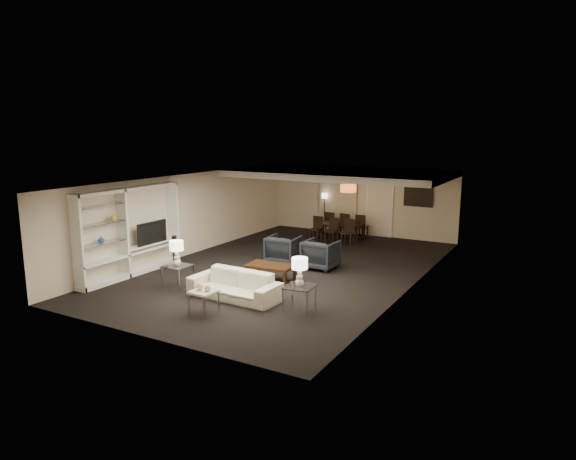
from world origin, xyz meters
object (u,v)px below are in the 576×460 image
Objects in this scene: pendant_light at (348,188)px; chair_fl at (331,223)px; chair_fm at (346,224)px; floor_lamp at (324,213)px; sofa at (234,285)px; vase_amber at (113,217)px; television at (149,232)px; dining_table at (339,231)px; vase_blue at (101,240)px; table_lamp_left at (177,253)px; armchair_right at (321,254)px; chair_nm at (331,231)px; side_table_right at (300,299)px; marble_table at (204,302)px; chair_fr at (362,226)px; floor_speaker at (175,252)px; chair_nl at (316,229)px; side_table_left at (178,276)px; table_lamp_right at (300,272)px; coffee_table at (271,273)px; armchair_left at (283,250)px; chair_nr at (348,232)px.

pendant_light is 0.61× the size of chair_fl.
floor_lamp reaches higher than chair_fm.
pendant_light is 0.24× the size of sofa.
vase_amber is (-3.61, -6.63, -0.27)m from pendant_light.
pendant_light is at bearing 131.53° from chair_fl.
pendant_light is 0.61× the size of chair_fm.
television is 0.65× the size of dining_table.
table_lamp_left is at bearing 21.55° from vase_blue.
television reaches higher than armchair_right.
armchair_right is 1.05× the size of chair_nm.
floor_lamp is at bearing 112.04° from side_table_right.
chair_fr reaches higher than marble_table.
vase_amber is at bearing -85.99° from floor_speaker.
television is 1.24× the size of chair_fr.
dining_table is 1.92× the size of chair_nl.
vase_amber is at bearing 90.00° from vase_blue.
side_table_left is at bearing 77.20° from chair_fr.
marble_table is at bearing 96.74° from chair_fm.
chair_fm is 0.58× the size of floor_lamp.
armchair_right reaches higher than marble_table.
floor_lamp reaches higher than floor_speaker.
side_table_right is at bearing 2.16° from sofa.
armchair_right is 3.51m from table_lamp_right.
chair_nm is at bearing 108.98° from table_lamp_right.
armchair_right is at bearing -79.28° from dining_table.
table_lamp_left is at bearing 86.08° from chair_fl.
chair_fl is at bearing 97.21° from marble_table.
armchair_right is 4.77m from chair_fl.
chair_nl reaches higher than armchair_right.
chair_nm is 1.43m from chair_fl.
sofa is 2.07× the size of television.
floor_speaker is (-2.94, -0.30, 0.26)m from coffee_table.
armchair_left is 4.51m from chair_fr.
chair_nr is 1.43m from chair_fm.
coffee_table is 5.53m from dining_table.
pendant_light reaches higher than vase_amber.
chair_nl is 1.00× the size of chair_fl.
chair_fl is at bearing 73.45° from vase_amber.
chair_nm is (0.60, 0.00, 0.00)m from chair_nl.
floor_speaker is at bearing 133.63° from table_lamp_left.
coffee_table is 1.81m from armchair_right.
floor_speaker is 1.10× the size of chair_fm.
side_table_right is at bearing 119.29° from armchair_left.
side_table_left is at bearing 55.54° from armchair_right.
side_table_left is 0.70× the size of chair_nm.
side_table_left is 3.27× the size of vase_blue.
side_table_right is (1.10, -3.30, -0.13)m from armchair_right.
table_lamp_right is (1.10, -3.30, 0.46)m from armchair_right.
armchair_left is 4.02m from side_table_right.
armchair_right is 1.05× the size of chair_nl.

